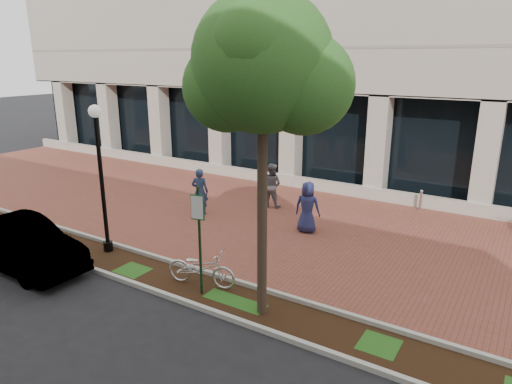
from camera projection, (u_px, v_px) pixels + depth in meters
The scene contains 14 objects.
ground at pixel (275, 222), 16.19m from camera, with size 120.00×120.00×0.00m, color black.
brick_plaza at pixel (275, 222), 16.18m from camera, with size 40.00×9.00×0.01m, color brown.
planting_strip at pixel (176, 281), 11.91m from camera, with size 40.00×1.50×0.01m, color black.
curb_plaza_side at pixel (194, 269), 12.51m from camera, with size 40.00×0.12×0.12m, color #ABACA2.
curb_street_side at pixel (155, 291), 11.29m from camera, with size 40.00×0.12×0.12m, color #ABACA2.
parking_sign at pixel (199, 229), 10.79m from camera, with size 0.34×0.07×2.77m.
lamppost at pixel (101, 172), 13.10m from camera, with size 0.36×0.36×4.38m.
street_tree at pixel (265, 72), 8.96m from camera, with size 3.39×2.82×6.96m.
locked_bicycle at pixel (201, 268), 11.59m from camera, with size 0.65×1.86×0.98m, color silver.
pedestrian_left at pixel (200, 191), 16.84m from camera, with size 0.63×0.42×1.73m, color #1F2F4E.
pedestrian_mid at pixel (271, 185), 17.66m from camera, with size 0.84×0.66×1.73m, color slate.
pedestrian_right at pixel (307, 207), 15.07m from camera, with size 0.85×0.55×1.73m, color #1F244E.
bollard at pixel (421, 200), 17.25m from camera, with size 0.12×0.12×0.85m.
sedan_near_curb at pixel (21, 244), 12.53m from camera, with size 1.47×4.20×1.39m, color #ADACB1.
Camera 1 is at (7.47, -13.27, 5.64)m, focal length 32.00 mm.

